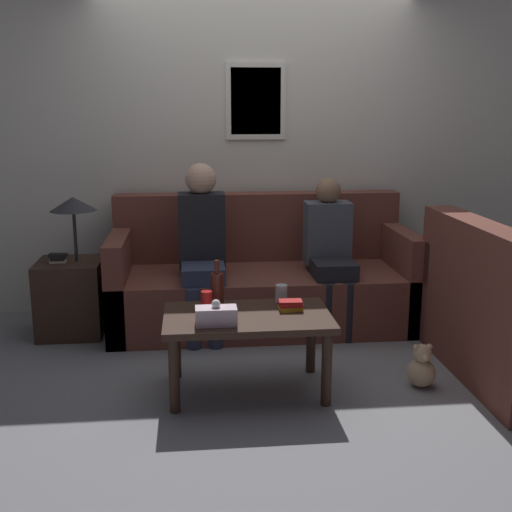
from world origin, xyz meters
TOP-DOWN VIEW (x-y plane):
  - ground_plane at (0.00, 0.00)m, footprint 16.00×16.00m
  - wall_back at (0.00, 1.05)m, footprint 9.00×0.08m
  - couch_main at (0.00, 0.57)m, footprint 2.29×0.94m
  - coffee_table at (-0.22, -0.68)m, footprint 0.97×0.59m
  - side_table_with_lamp at (-1.43, 0.45)m, footprint 0.47×0.47m
  - wine_bottle at (-0.39, -0.44)m, footprint 0.08×0.08m
  - drinking_glass at (0.01, -0.45)m, footprint 0.07×0.07m
  - book_stack at (0.04, -0.62)m, footprint 0.14×0.13m
  - soda_can at (-0.46, -0.59)m, footprint 0.07×0.07m
  - tissue_box at (-0.41, -0.84)m, footprint 0.23×0.12m
  - person_left at (-0.46, 0.37)m, footprint 0.34×0.58m
  - person_right at (0.49, 0.38)m, footprint 0.34×0.58m
  - teddy_bear at (0.83, -0.73)m, footprint 0.17×0.17m

SIDE VIEW (x-z plane):
  - ground_plane at x=0.00m, z-range 0.00..0.00m
  - teddy_bear at x=0.83m, z-range -0.02..0.25m
  - couch_main at x=0.00m, z-range -0.16..0.82m
  - side_table_with_lamp at x=-1.43m, z-range -0.18..0.85m
  - coffee_table at x=-0.22m, z-range 0.17..0.64m
  - book_stack at x=0.04m, z-range 0.48..0.54m
  - tissue_box at x=-0.41m, z-range 0.46..0.60m
  - drinking_glass at x=0.01m, z-range 0.48..0.59m
  - soda_can at x=-0.46m, z-range 0.48..0.60m
  - wine_bottle at x=-0.39m, z-range 0.44..0.72m
  - person_right at x=0.49m, z-range 0.05..1.19m
  - person_left at x=-0.46m, z-range 0.06..1.32m
  - wall_back at x=0.00m, z-range 0.00..2.60m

